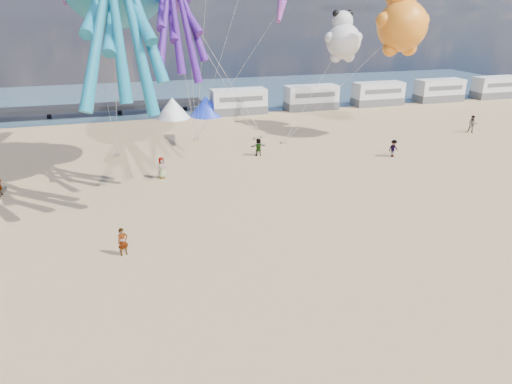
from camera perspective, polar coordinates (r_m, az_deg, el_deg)
The scene contains 22 objects.
ground at distance 19.73m, azimuth 10.48°, elevation -15.93°, with size 120.00×120.00×0.00m, color tan.
water at distance 70.13m, azimuth -10.14°, elevation 11.82°, with size 120.00×120.00×0.00m, color #355166.
motorhome_0 at distance 56.37m, azimuth -2.17°, elevation 11.23°, with size 6.60×2.50×3.00m, color silver.
motorhome_1 at distance 59.38m, azimuth 6.93°, elevation 11.65°, with size 6.60×2.50×3.00m, color silver.
motorhome_2 at distance 63.69m, azimuth 15.00°, elevation 11.77°, with size 6.60×2.50×3.00m, color silver.
motorhome_3 at distance 69.04m, azimuth 21.93°, elevation 11.70°, with size 6.60×2.50×3.00m, color silver.
motorhome_4 at distance 75.21m, azimuth 27.79°, elevation 11.51°, with size 6.60×2.50×3.00m, color silver.
tent_white at distance 55.04m, azimuth -10.39°, elevation 10.32°, with size 4.00×4.00×2.40m, color white.
tent_blue at distance 55.59m, azimuth -6.23°, elevation 10.66°, with size 4.00×4.00×2.40m, color #1933CC.
standing_person at distance 24.75m, azimuth -16.30°, elevation -5.99°, with size 0.56×0.37×1.53m, color tan.
beachgoer_0 at distance 35.19m, azimuth -11.70°, elevation 2.99°, with size 0.60×0.39×1.65m, color #7F6659.
beachgoer_1 at distance 52.42m, azimuth 25.42°, elevation 7.66°, with size 0.89×0.58×1.82m, color #7F6659.
beachgoer_2 at distance 41.33m, azimuth 16.80°, elevation 5.24°, with size 0.73×0.57×1.51m, color #7F6659.
beachgoer_4 at distance 39.91m, azimuth 0.30°, elevation 5.65°, with size 0.91×0.38×1.56m, color #7F6659.
sandbag_a at distance 41.75m, azimuth -16.94°, elevation 4.46°, with size 0.50×0.35×0.22m, color gray.
sandbag_b at distance 45.24m, azimuth 0.09°, elevation 6.74°, with size 0.50×0.35×0.22m, color gray.
sandbag_c at distance 43.81m, azimuth 3.48°, elevation 6.19°, with size 0.50×0.35×0.22m, color gray.
sandbag_d at distance 45.73m, azimuth 0.88°, elevation 6.91°, with size 0.50×0.35×0.22m, color gray.
sandbag_e at distance 45.21m, azimuth -7.46°, elevation 6.55°, with size 0.50×0.35×0.22m, color gray.
kite_panda at distance 48.62m, azimuth 10.87°, elevation 18.00°, with size 4.17×3.93×5.89m, color silver, non-canonical shape.
kite_teddy_orange at distance 45.59m, azimuth 17.81°, elevation 19.15°, with size 5.43×5.11×7.66m, color orange, non-canonical shape.
windsock_right at distance 40.09m, azimuth 3.15°, elevation 22.01°, with size 0.90×4.28×4.28m, color red, non-canonical shape.
Camera 1 is at (-7.63, -13.67, 12.01)m, focal length 32.00 mm.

